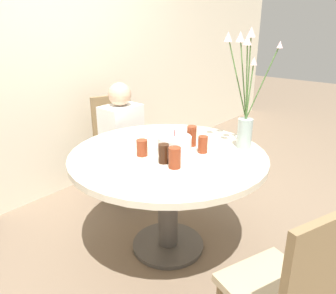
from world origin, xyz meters
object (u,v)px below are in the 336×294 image
drink_glass_1 (175,158)px  side_plate (121,147)px  chair_left_flank (292,287)px  birthday_cake (174,144)px  chair_near_front (116,139)px  person_guest (122,145)px  drink_glass_3 (142,148)px  drink_glass_4 (192,136)px  drink_glass_0 (164,154)px  flower_vase (245,104)px  drink_glass_2 (203,144)px

drink_glass_1 → side_plate: bearing=88.1°
chair_left_flank → birthday_cake: bearing=-92.4°
chair_left_flank → side_plate: chair_left_flank is taller
chair_near_front → person_guest: 0.16m
drink_glass_3 → drink_glass_4: (0.35, -0.13, 0.02)m
person_guest → side_plate: bearing=-132.1°
drink_glass_0 → person_guest: person_guest is taller
chair_near_front → drink_glass_0: (-0.53, -1.06, 0.29)m
chair_left_flank → birthday_cake: size_ratio=4.05×
drink_glass_1 → drink_glass_4: bearing=21.7°
drink_glass_0 → drink_glass_4: drink_glass_4 is taller
drink_glass_3 → drink_glass_4: drink_glass_4 is taller
chair_left_flank → flower_vase: (0.76, 0.67, 0.53)m
drink_glass_4 → flower_vase: bearing=-55.6°
side_plate → person_guest: bearing=47.9°
chair_near_front → drink_glass_3: (-0.54, -0.88, 0.29)m
chair_left_flank → side_plate: 1.33m
drink_glass_0 → person_guest: 1.07m
drink_glass_1 → drink_glass_4: 0.39m
birthday_cake → flower_vase: (0.36, -0.29, 0.25)m
side_plate → drink_glass_3: drink_glass_3 is taller
chair_near_front → person_guest: person_guest is taller
drink_glass_1 → person_guest: bearing=64.2°
drink_glass_2 → drink_glass_3: drink_glass_2 is taller
birthday_cake → side_plate: (-0.17, 0.33, -0.05)m
drink_glass_4 → drink_glass_3: bearing=159.2°
side_plate → drink_glass_0: 0.39m
drink_glass_2 → drink_glass_4: 0.14m
chair_near_front → person_guest: bearing=-90.0°
chair_near_front → chair_left_flank: (-0.76, -1.96, 0.00)m
flower_vase → drink_glass_4: bearing=124.4°
birthday_cake → drink_glass_2: bearing=-51.9°
drink_glass_0 → person_guest: (0.47, 0.91, -0.30)m
drink_glass_1 → person_guest: (0.49, 1.01, -0.30)m
drink_glass_2 → person_guest: person_guest is taller
chair_near_front → side_plate: size_ratio=5.26×
chair_left_flank → side_plate: (0.23, 1.29, 0.24)m
chair_left_flank → side_plate: size_ratio=5.26×
drink_glass_1 → drink_glass_4: size_ratio=0.90×
flower_vase → drink_glass_1: 0.62m
chair_left_flank → drink_glass_0: size_ratio=7.59×
person_guest → drink_glass_0: bearing=-117.5°
birthday_cake → drink_glass_3: birthday_cake is taller
person_guest → drink_glass_4: bearing=-98.3°
drink_glass_3 → drink_glass_4: bearing=-20.8°
drink_glass_0 → drink_glass_2: drink_glass_0 is taller
drink_glass_2 → birthday_cake: bearing=128.1°
chair_near_front → drink_glass_4: size_ratio=6.44×
drink_glass_2 → drink_glass_3: (-0.29, 0.26, -0.00)m
birthday_cake → drink_glass_1: birthday_cake is taller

